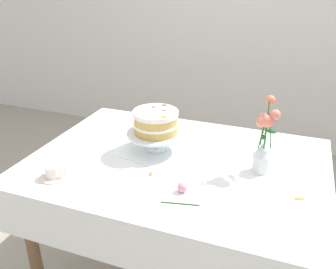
% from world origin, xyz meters
% --- Properties ---
extents(dining_table, '(1.40, 1.00, 0.74)m').
position_xyz_m(dining_table, '(0.00, -0.02, 0.65)').
color(dining_table, white).
rests_on(dining_table, ground).
extents(linen_napkin, '(0.38, 0.38, 0.00)m').
position_xyz_m(linen_napkin, '(-0.13, 0.06, 0.74)').
color(linen_napkin, white).
rests_on(linen_napkin, dining_table).
extents(cake_stand, '(0.29, 0.29, 0.10)m').
position_xyz_m(cake_stand, '(-0.13, 0.06, 0.82)').
color(cake_stand, silver).
rests_on(cake_stand, linen_napkin).
extents(layer_cake, '(0.22, 0.22, 0.12)m').
position_xyz_m(layer_cake, '(-0.13, 0.06, 0.90)').
color(layer_cake, tan).
rests_on(layer_cake, cake_stand).
extents(flower_vase, '(0.10, 0.09, 0.35)m').
position_xyz_m(flower_vase, '(0.39, 0.04, 0.88)').
color(flower_vase, silver).
rests_on(flower_vase, dining_table).
extents(teacup, '(0.13, 0.13, 0.06)m').
position_xyz_m(teacup, '(-0.46, -0.33, 0.77)').
color(teacup, silver).
rests_on(teacup, dining_table).
extents(fallen_rose, '(0.15, 0.13, 0.04)m').
position_xyz_m(fallen_rose, '(0.11, -0.25, 0.76)').
color(fallen_rose, '#2D6028').
rests_on(fallen_rose, dining_table).
extents(loose_petal_0, '(0.05, 0.03, 0.00)m').
position_xyz_m(loose_petal_0, '(0.56, -0.13, 0.74)').
color(loose_petal_0, orange).
rests_on(loose_petal_0, dining_table).
extents(loose_petal_1, '(0.05, 0.04, 0.01)m').
position_xyz_m(loose_petal_1, '(0.39, 0.17, 0.74)').
color(loose_petal_1, pink).
rests_on(loose_petal_1, dining_table).
extents(loose_petal_2, '(0.05, 0.04, 0.00)m').
position_xyz_m(loose_petal_2, '(0.17, -0.15, 0.74)').
color(loose_petal_2, pink).
rests_on(loose_petal_2, dining_table).
extents(loose_petal_3, '(0.03, 0.04, 0.00)m').
position_xyz_m(loose_petal_3, '(-0.07, -0.16, 0.74)').
color(loose_petal_3, '#E56B51').
rests_on(loose_petal_3, dining_table).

